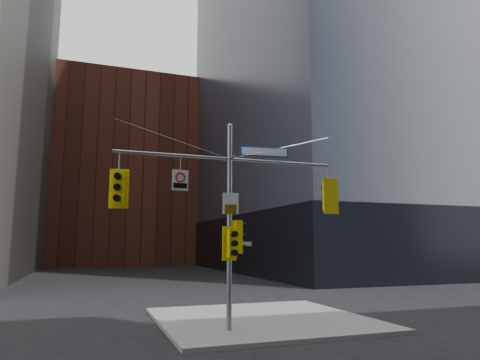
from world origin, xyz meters
TOP-DOWN VIEW (x-y plane):
  - ground at (0.00, 0.00)m, footprint 160.00×160.00m
  - sidewalk_corner at (2.00, 4.00)m, footprint 8.00×8.00m
  - podium_ne at (28.00, 32.00)m, footprint 36.40×36.40m
  - brick_midrise at (0.00, 58.00)m, footprint 26.00×20.00m
  - signal_assembly at (0.00, 1.99)m, footprint 8.00×0.80m
  - traffic_light_west_arm at (-3.77, 2.01)m, footprint 0.61×0.56m
  - traffic_light_east_arm at (3.95, 1.99)m, footprint 0.64×0.52m
  - traffic_light_pole_side at (0.33, 2.01)m, footprint 0.48×0.40m
  - traffic_light_pole_front at (-0.00, 1.73)m, footprint 0.54×0.50m
  - street_sign_blade at (1.33, 2.00)m, footprint 1.81×0.25m
  - regulatory_sign_arm at (-1.76, 1.97)m, footprint 0.57×0.10m
  - regulatory_sign_pole at (0.00, 1.88)m, footprint 0.56×0.10m
  - street_blade_ew at (0.45, 2.00)m, footprint 0.74×0.06m
  - street_blade_ns at (0.00, 2.45)m, footprint 0.14×0.78m

SIDE VIEW (x-z plane):
  - ground at x=0.00m, z-range 0.00..0.00m
  - sidewalk_corner at x=2.00m, z-range 0.00..0.15m
  - street_blade_ns at x=0.00m, z-range 2.71..2.87m
  - podium_ne at x=28.00m, z-range 0.00..6.00m
  - street_blade_ew at x=0.45m, z-range 2.94..3.09m
  - traffic_light_pole_front at x=0.00m, z-range 2.45..3.61m
  - traffic_light_pole_side at x=0.33m, z-range 2.68..3.83m
  - regulatory_sign_pole at x=0.00m, z-range 4.02..4.75m
  - signal_assembly at x=0.00m, z-range 0.77..8.07m
  - traffic_light_west_arm at x=-3.77m, z-range 4.15..5.45m
  - traffic_light_east_arm at x=3.95m, z-range 4.13..5.47m
  - regulatory_sign_arm at x=-1.76m, z-range 4.82..5.53m
  - street_sign_blade at x=1.33m, z-range 6.17..6.53m
  - brick_midrise at x=0.00m, z-range 0.00..28.00m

